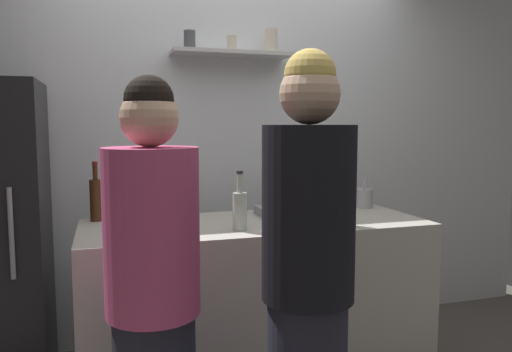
# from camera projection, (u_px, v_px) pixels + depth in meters

# --- Properties ---
(back_wall_assembly) EXTENTS (4.80, 0.32, 2.60)m
(back_wall_assembly) POSITION_uv_depth(u_px,v_px,m) (228.00, 145.00, 3.37)
(back_wall_assembly) COLOR white
(back_wall_assembly) RESTS_ON ground
(counter) EXTENTS (1.85, 0.72, 0.92)m
(counter) POSITION_uv_depth(u_px,v_px,m) (256.00, 303.00, 2.73)
(counter) COLOR #B7B2A8
(counter) RESTS_ON ground
(baking_pan) EXTENTS (0.34, 0.24, 0.05)m
(baking_pan) POSITION_uv_depth(u_px,v_px,m) (287.00, 211.00, 2.87)
(baking_pan) COLOR gray
(baking_pan) RESTS_ON counter
(utensil_holder) EXTENTS (0.11, 0.11, 0.22)m
(utensil_holder) POSITION_uv_depth(u_px,v_px,m) (364.00, 198.00, 3.14)
(utensil_holder) COLOR #B2B2B7
(utensil_holder) RESTS_ON counter
(wine_bottle_pale_glass) EXTENTS (0.07, 0.07, 0.30)m
(wine_bottle_pale_glass) POSITION_uv_depth(u_px,v_px,m) (240.00, 209.00, 2.46)
(wine_bottle_pale_glass) COLOR #B2BFB2
(wine_bottle_pale_glass) RESTS_ON counter
(wine_bottle_amber_glass) EXTENTS (0.07, 0.07, 0.33)m
(wine_bottle_amber_glass) POSITION_uv_depth(u_px,v_px,m) (96.00, 198.00, 2.69)
(wine_bottle_amber_glass) COLOR #472814
(wine_bottle_amber_glass) RESTS_ON counter
(water_bottle_plastic) EXTENTS (0.10, 0.10, 0.24)m
(water_bottle_plastic) POSITION_uv_depth(u_px,v_px,m) (346.00, 207.00, 2.55)
(water_bottle_plastic) COLOR silver
(water_bottle_plastic) RESTS_ON counter
(person_pink_top) EXTENTS (0.34, 0.34, 1.61)m
(person_pink_top) POSITION_uv_depth(u_px,v_px,m) (153.00, 304.00, 1.79)
(person_pink_top) COLOR #262633
(person_pink_top) RESTS_ON ground
(person_blonde) EXTENTS (0.34, 0.34, 1.71)m
(person_blonde) POSITION_uv_depth(u_px,v_px,m) (308.00, 287.00, 1.81)
(person_blonde) COLOR #262633
(person_blonde) RESTS_ON ground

